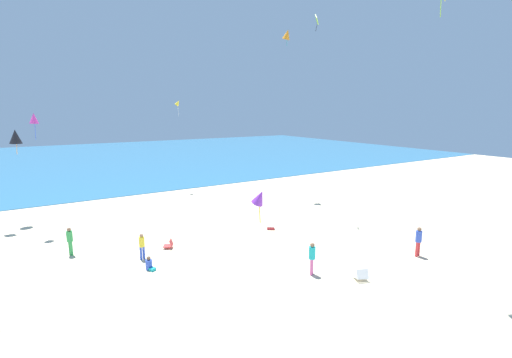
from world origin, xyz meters
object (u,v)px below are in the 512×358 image
Objects in this scene: kite_yellow at (178,103)px; kite_black at (15,137)px; kite_orange at (287,34)px; kite_lime at (317,20)px; person_4 at (142,244)px; person_2 at (149,265)px; kite_purple at (260,197)px; beach_chair_near_camera at (169,244)px; person_1 at (419,239)px; beach_chair_far_left at (361,275)px; person_0 at (70,239)px; person_5 at (312,256)px; cooler_box at (271,227)px; kite_magenta at (34,118)px.

kite_yellow is 14.52m from kite_black.
kite_black is at bearing -162.48° from kite_yellow.
kite_lime is at bearing -107.84° from kite_orange.
kite_lime is at bearing -91.47° from person_4.
person_2 is 0.43× the size of kite_yellow.
kite_yellow reaches higher than person_4.
kite_black reaches higher than kite_purple.
person_1 reaches higher than beach_chair_near_camera.
beach_chair_far_left is 0.48× the size of person_0.
kite_purple is at bearing -73.42° from kite_black.
person_5 is at bearing 152.70° from beach_chair_near_camera.
beach_chair_far_left is 18.55m from kite_lime.
beach_chair_far_left is at bearing 154.22° from beach_chair_near_camera.
beach_chair_near_camera is 0.63× the size of kite_lime.
beach_chair_far_left is 0.47× the size of person_5.
kite_orange is at bearing 51.54° from kite_purple.
person_1 is 21.52m from kite_orange.
beach_chair_near_camera is 0.46× the size of kite_yellow.
cooler_box is 9.14m from person_2.
person_2 is (-1.84, -2.34, 0.03)m from beach_chair_near_camera.
kite_orange is at bearing 48.45° from cooler_box.
cooler_box is at bearing -30.56° from kite_magenta.
kite_yellow reaches higher than kite_magenta.
kite_magenta is at bearing 106.05° from kite_purple.
person_1 is 25.38m from kite_yellow.
person_4 is at bearing 70.53° from beach_chair_far_left.
person_2 is (-13.25, 6.23, -0.72)m from person_1.
beach_chair_near_camera is 2.98m from person_2.
kite_lime is at bearing -144.71° from beach_chair_near_camera.
cooler_box is at bearing -60.69° from person_5.
kite_yellow is at bearing 31.62° from kite_magenta.
cooler_box is 14.32m from kite_purple.
kite_magenta is (-13.11, 7.74, 7.43)m from cooler_box.
kite_yellow is 0.92× the size of kite_black.
person_1 is at bearing -144.75° from person_5.
beach_chair_near_camera is 0.51× the size of kite_orange.
person_0 is 0.99× the size of kite_yellow.
beach_chair_near_camera is 1.06× the size of person_2.
person_0 is 0.96× the size of person_1.
beach_chair_near_camera is at bearing 118.80° from person_2.
person_1 is at bearing -51.37° from person_0.
beach_chair_near_camera is 18.84m from kite_lime.
beach_chair_far_left is at bearing 28.19° from person_2.
kite_orange is at bearing 99.06° from person_2.
person_1 is at bearing -99.80° from kite_orange.
kite_black is (-12.09, 17.95, 5.26)m from person_5.
beach_chair_near_camera is 8.71m from person_5.
kite_lime reaches higher than person_0.
beach_chair_near_camera is at bearing 60.90° from beach_chair_far_left.
person_1 is 24.55m from kite_magenta.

